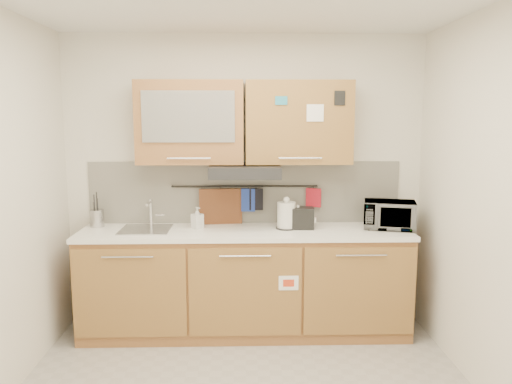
{
  "coord_description": "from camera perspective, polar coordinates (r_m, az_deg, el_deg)",
  "views": [
    {
      "loc": [
        -0.01,
        -2.98,
        1.88
      ],
      "look_at": [
        0.09,
        1.05,
        1.27
      ],
      "focal_mm": 35.0,
      "sensor_mm": 36.0,
      "label": 1
    }
  ],
  "objects": [
    {
      "name": "pot_holder",
      "position": [
        4.52,
        6.58,
        -0.65
      ],
      "size": [
        0.13,
        0.07,
        0.17
      ],
      "primitive_type": "cube",
      "rotation": [
        0.0,
        0.0,
        -0.37
      ],
      "color": "#AA1625",
      "rests_on": "utensil_rail"
    },
    {
      "name": "kettle",
      "position": [
        4.31,
        3.5,
        -2.75
      ],
      "size": [
        0.21,
        0.19,
        0.28
      ],
      "rotation": [
        0.0,
        0.0,
        0.21
      ],
      "color": "silver",
      "rests_on": "countertop"
    },
    {
      "name": "toaster",
      "position": [
        4.33,
        4.99,
        -2.95
      ],
      "size": [
        0.25,
        0.16,
        0.18
      ],
      "rotation": [
        0.0,
        0.0,
        -0.06
      ],
      "color": "black",
      "rests_on": "countertop"
    },
    {
      "name": "base_cabinet",
      "position": [
        4.43,
        -1.25,
        -10.83
      ],
      "size": [
        2.8,
        0.64,
        0.88
      ],
      "color": "#AD763D",
      "rests_on": "floor"
    },
    {
      "name": "utensil_crock",
      "position": [
        4.6,
        -17.72,
        -2.84
      ],
      "size": [
        0.14,
        0.14,
        0.31
      ],
      "rotation": [
        0.0,
        0.0,
        0.18
      ],
      "color": "#A8A8AC",
      "rests_on": "countertop"
    },
    {
      "name": "microwave",
      "position": [
        4.47,
        14.99,
        -2.54
      ],
      "size": [
        0.49,
        0.39,
        0.24
      ],
      "primitive_type": "imported",
      "rotation": [
        0.0,
        0.0,
        -0.25
      ],
      "color": "#999999",
      "rests_on": "countertop"
    },
    {
      "name": "backsplash",
      "position": [
        4.52,
        -1.3,
        -0.03
      ],
      "size": [
        2.8,
        0.02,
        0.56
      ],
      "primitive_type": "cube",
      "color": "silver",
      "rests_on": "countertop"
    },
    {
      "name": "oven_mitt",
      "position": [
        4.48,
        -0.9,
        -0.92
      ],
      "size": [
        0.13,
        0.04,
        0.21
      ],
      "primitive_type": "cube",
      "rotation": [
        0.0,
        0.0,
        -0.09
      ],
      "color": "#213899",
      "rests_on": "utensil_rail"
    },
    {
      "name": "wall_right",
      "position": [
        3.44,
        26.51,
        -2.02
      ],
      "size": [
        0.0,
        3.0,
        3.0
      ],
      "primitive_type": "plane",
      "rotation": [
        1.57,
        0.0,
        -1.57
      ],
      "color": "silver",
      "rests_on": "ground"
    },
    {
      "name": "dark_pouch",
      "position": [
        4.48,
        0.01,
        -0.84
      ],
      "size": [
        0.12,
        0.04,
        0.19
      ],
      "primitive_type": "cube",
      "rotation": [
        0.0,
        0.0,
        0.0
      ],
      "color": "black",
      "rests_on": "utensil_rail"
    },
    {
      "name": "countertop",
      "position": [
        4.29,
        -1.27,
        -4.6
      ],
      "size": [
        2.82,
        0.62,
        0.04
      ],
      "primitive_type": "cube",
      "color": "white",
      "rests_on": "base_cabinet"
    },
    {
      "name": "soap_bottle",
      "position": [
        4.36,
        -6.73,
        -2.93
      ],
      "size": [
        0.12,
        0.12,
        0.19
      ],
      "primitive_type": "imported",
      "rotation": [
        0.0,
        0.0,
        0.72
      ],
      "color": "#999999",
      "rests_on": "countertop"
    },
    {
      "name": "range_hood",
      "position": [
        4.26,
        -1.3,
        2.41
      ],
      "size": [
        0.6,
        0.46,
        0.1
      ],
      "primitive_type": "cube",
      "color": "black",
      "rests_on": "upper_cabinets"
    },
    {
      "name": "cutting_board",
      "position": [
        4.51,
        -4.05,
        -2.62
      ],
      "size": [
        0.39,
        0.06,
        0.47
      ],
      "primitive_type": "cube",
      "rotation": [
        0.0,
        0.0,
        0.09
      ],
      "color": "brown",
      "rests_on": "utensil_rail"
    },
    {
      "name": "upper_cabinets",
      "position": [
        4.31,
        -1.38,
        7.96
      ],
      "size": [
        1.82,
        0.37,
        0.7
      ],
      "color": "#AD763D",
      "rests_on": "wall_back"
    },
    {
      "name": "sink",
      "position": [
        4.38,
        -12.47,
        -4.19
      ],
      "size": [
        0.42,
        0.4,
        0.26
      ],
      "color": "silver",
      "rests_on": "countertop"
    },
    {
      "name": "wall_back",
      "position": [
        4.52,
        -1.3,
        1.25
      ],
      "size": [
        3.2,
        0.0,
        3.2
      ],
      "primitive_type": "plane",
      "rotation": [
        1.57,
        0.0,
        0.0
      ],
      "color": "silver",
      "rests_on": "ground"
    },
    {
      "name": "utensil_rail",
      "position": [
        4.48,
        -1.3,
        0.66
      ],
      "size": [
        1.3,
        0.02,
        0.02
      ],
      "primitive_type": "cylinder",
      "rotation": [
        0.0,
        1.57,
        0.0
      ],
      "color": "black",
      "rests_on": "backsplash"
    }
  ]
}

